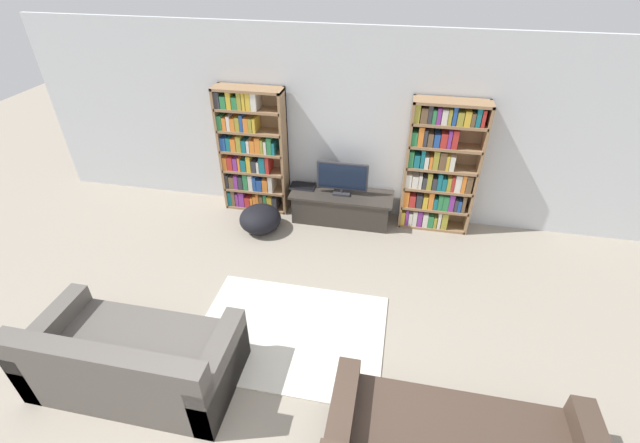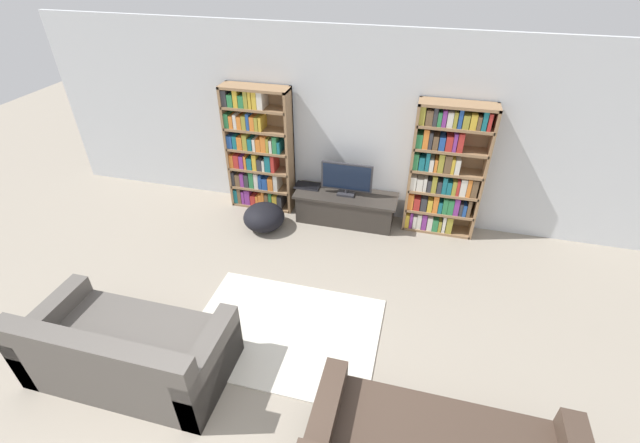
{
  "view_description": "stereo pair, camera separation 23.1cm",
  "coord_description": "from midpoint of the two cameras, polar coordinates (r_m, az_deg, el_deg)",
  "views": [
    {
      "loc": [
        0.85,
        -1.24,
        3.53
      ],
      "look_at": [
        0.04,
        2.8,
        0.7
      ],
      "focal_mm": 24.0,
      "sensor_mm": 36.0,
      "label": 1
    },
    {
      "loc": [
        1.08,
        -1.19,
        3.53
      ],
      "look_at": [
        0.04,
        2.8,
        0.7
      ],
      "focal_mm": 24.0,
      "sensor_mm": 36.0,
      "label": 2
    }
  ],
  "objects": [
    {
      "name": "television",
      "position": [
        5.93,
        4.7,
        5.72
      ],
      "size": [
        0.71,
        0.16,
        0.48
      ],
      "color": "#2D2D33",
      "rests_on": "tv_stand"
    },
    {
      "name": "laptop",
      "position": [
        6.22,
        -0.62,
        4.77
      ],
      "size": [
        0.36,
        0.22,
        0.03
      ],
      "color": "#28282D",
      "rests_on": "tv_stand"
    },
    {
      "name": "wall_back",
      "position": [
        5.96,
        4.31,
        12.38
      ],
      "size": [
        8.8,
        0.06,
        2.6
      ],
      "color": "silver",
      "rests_on": "ground_plane"
    },
    {
      "name": "beanbag_ottoman",
      "position": [
        6.05,
        -6.39,
        0.57
      ],
      "size": [
        0.58,
        0.58,
        0.36
      ],
      "primitive_type": "ellipsoid",
      "color": "black",
      "rests_on": "ground_plane"
    },
    {
      "name": "area_rug",
      "position": [
        4.67,
        -3.27,
        -14.5
      ],
      "size": [
        1.96,
        1.44,
        0.02
      ],
      "color": "beige",
      "rests_on": "ground_plane"
    },
    {
      "name": "bookshelf_right",
      "position": [
        5.89,
        17.27,
        6.34
      ],
      "size": [
        0.95,
        0.3,
        1.83
      ],
      "color": "#93704C",
      "rests_on": "ground_plane"
    },
    {
      "name": "tv_stand",
      "position": [
        6.17,
        4.49,
        1.87
      ],
      "size": [
        1.45,
        0.5,
        0.44
      ],
      "color": "#332D28",
      "rests_on": "ground_plane"
    },
    {
      "name": "bookshelf_left",
      "position": [
        6.28,
        -7.3,
        9.21
      ],
      "size": [
        0.95,
        0.3,
        1.83
      ],
      "color": "#93704C",
      "rests_on": "ground_plane"
    },
    {
      "name": "couch_left_sectional",
      "position": [
        4.47,
        -22.78,
        -15.81
      ],
      "size": [
        1.82,
        0.93,
        0.82
      ],
      "color": "#56514C",
      "rests_on": "ground_plane"
    }
  ]
}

